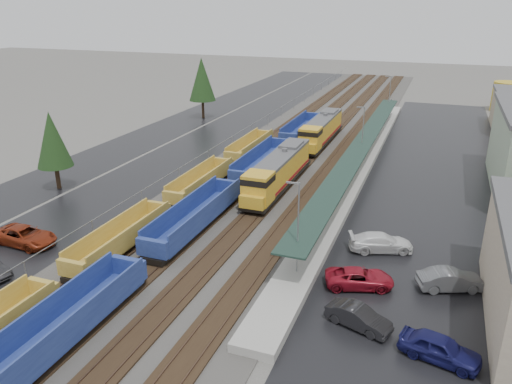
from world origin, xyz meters
TOP-DOWN VIEW (x-y plane):
  - ballast_strip at (0.00, 60.00)m, footprint 20.00×160.00m
  - trackbed at (-0.00, 60.00)m, footprint 14.60×160.00m
  - west_parking_lot at (-15.00, 60.00)m, footprint 10.00×160.00m
  - west_road at (-25.00, 60.00)m, footprint 9.00×160.00m
  - east_commuter_lot at (19.00, 50.00)m, footprint 16.00×100.00m
  - station_platform at (9.50, 50.01)m, footprint 3.00×80.00m
  - chainlink_fence at (-9.50, 58.44)m, footprint 0.08×160.04m
  - tree_west_near at (-22.00, 30.00)m, footprint 3.96×3.96m
  - tree_west_far at (-23.00, 70.00)m, footprint 4.84×4.84m
  - locomotive_lead at (2.00, 38.19)m, footprint 2.79×18.37m
  - locomotive_trail at (2.00, 59.19)m, footprint 2.79×18.37m
  - well_string_yellow at (-6.00, 19.34)m, footprint 2.51×75.18m
  - well_string_blue at (-2.00, 25.55)m, footprint 2.84×90.86m
  - storage_tank at (30.48, 96.71)m, footprint 5.71×5.71m
  - parked_car_west_c at (-14.75, 17.32)m, footprint 3.06×6.08m
  - parked_car_east_a at (15.04, 15.50)m, footprint 2.90×4.69m
  - parked_car_east_b at (14.26, 20.59)m, footprint 3.82×5.61m
  - parked_car_east_c at (15.02, 27.11)m, footprint 3.97×5.90m
  - parked_car_east_d at (20.15, 13.92)m, footprint 3.02×5.12m
  - parked_car_east_e at (20.70, 22.54)m, footprint 3.38×5.16m

SIDE VIEW (x-z plane):
  - west_parking_lot at x=-15.00m, z-range 0.00..0.02m
  - west_road at x=-25.00m, z-range 0.00..0.02m
  - east_commuter_lot at x=19.00m, z-range 0.00..0.02m
  - ballast_strip at x=0.00m, z-range 0.00..0.08m
  - trackbed at x=0.00m, z-range 0.05..0.27m
  - parked_car_east_b at x=14.26m, z-range 0.00..1.43m
  - parked_car_east_a at x=15.04m, z-range 0.00..1.46m
  - station_platform at x=9.50m, z-range -3.27..4.73m
  - parked_car_east_c at x=15.02m, z-range 0.00..1.59m
  - parked_car_east_e at x=20.70m, z-range 0.00..1.61m
  - parked_car_east_d at x=20.15m, z-range 0.00..1.64m
  - parked_car_west_c at x=-14.75m, z-range 0.00..1.65m
  - well_string_yellow at x=-6.00m, z-range 0.01..2.24m
  - well_string_blue at x=-2.00m, z-range -0.02..2.49m
  - chainlink_fence at x=-9.50m, z-range 0.60..2.62m
  - locomotive_lead at x=2.00m, z-range 0.16..4.32m
  - locomotive_trail at x=2.00m, z-range 0.16..4.32m
  - storage_tank at x=30.48m, z-range 0.00..5.71m
  - tree_west_near at x=-22.00m, z-range 1.32..10.32m
  - tree_west_far at x=-23.00m, z-range 1.62..12.62m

